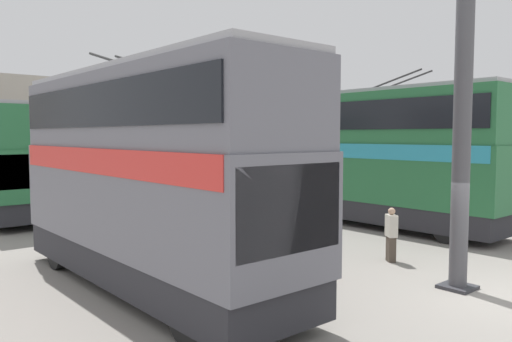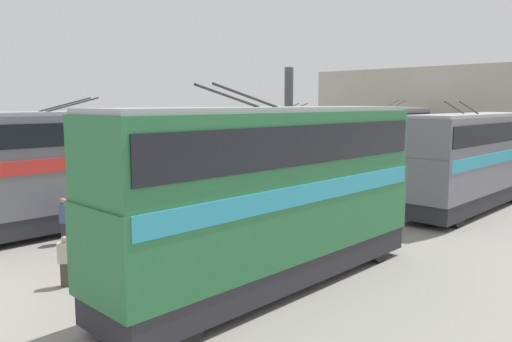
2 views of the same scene
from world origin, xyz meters
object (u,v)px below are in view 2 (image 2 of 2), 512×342
Objects in this scene: bus_left_far at (470,156)px; bus_right_far at (386,135)px; bus_left_near at (274,187)px; oil_drum at (369,211)px; person_aisle_midway at (66,260)px; person_by_right_row at (64,219)px; bus_right_near at (45,165)px; bus_right_mid at (276,147)px.

bus_right_far is (10.95, 10.90, 0.09)m from bus_left_far.
bus_left_near reaches higher than oil_drum.
bus_left_near is 10.16m from oil_drum.
person_aisle_midway is (-4.29, 4.50, -2.23)m from bus_left_near.
person_by_right_row is (-27.99, -1.97, -1.93)m from bus_right_far.
person_aisle_midway is 13.92m from oil_drum.
person_aisle_midway is 0.85× the size of person_by_right_row.
bus_right_far is at bearing 22.95° from bus_left_near.
person_aisle_midway is at bearing 166.72° from bus_left_far.
bus_right_near reaches higher than bus_left_far.
bus_right_near reaches higher than oil_drum.
bus_left_far is 1.14× the size of bus_right_near.
bus_left_far reaches higher than person_by_right_row.
bus_left_far is 5.90× the size of person_by_right_row.
bus_left_far is 0.95× the size of bus_right_mid.
bus_left_near is at bearing 147.74° from person_by_right_row.
bus_right_far is (13.41, -0.00, 0.14)m from bus_right_mid.
bus_right_near is at bearing 180.00° from bus_right_mid.
oil_drum is (-5.29, 2.52, -2.38)m from bus_left_far.
bus_right_mid is at bearing 71.30° from oil_drum.
bus_right_far is at bearing 27.29° from oil_drum.
bus_right_near is (-2.06, 10.90, -0.13)m from bus_left_near.
bus_left_near reaches higher than bus_right_near.
bus_right_mid is (-2.45, 10.90, -0.05)m from bus_left_far.
bus_right_far is at bearing -42.21° from person_aisle_midway.
bus_left_near reaches higher than bus_right_mid.
bus_left_near is at bearing -165.14° from oil_drum.
bus_left_far is 11.17m from bus_right_mid.
bus_left_near is 7.40× the size of person_aisle_midway.
bus_left_near is 16.46m from bus_right_mid.
bus_left_near is at bearing -79.30° from bus_right_near.
bus_left_near reaches higher than person_by_right_row.
bus_left_far is at bearing -25.44° from oil_drum.
bus_left_far is (14.78, -0.00, -0.22)m from bus_left_near.
bus_right_mid is 1.10× the size of bus_right_far.
bus_right_mid is 13.17× the size of oil_drum.
person_aisle_midway is at bearing 133.61° from bus_left_near.
bus_left_near reaches higher than bus_left_far.
person_by_right_row is 2.11× the size of oil_drum.
bus_right_far is 11.98× the size of oil_drum.
bus_left_far is 6.33m from oil_drum.
person_aisle_midway is 4.88m from person_by_right_row.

